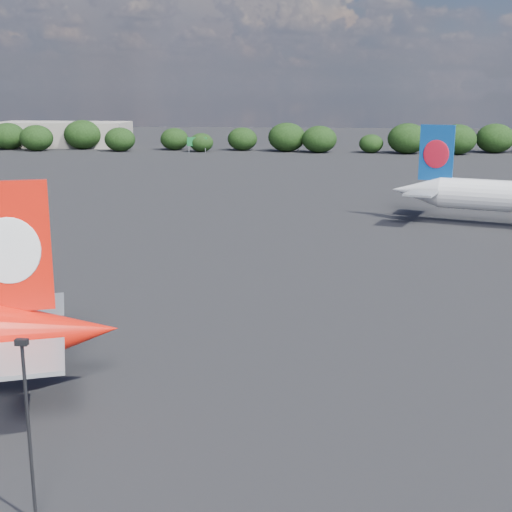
{
  "coord_description": "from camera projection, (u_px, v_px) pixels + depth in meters",
  "views": [
    {
      "loc": [
        20.76,
        -35.9,
        19.54
      ],
      "look_at": [
        16.0,
        12.0,
        8.0
      ],
      "focal_mm": 50.0,
      "sensor_mm": 36.0,
      "label": 1
    }
  ],
  "objects": [
    {
      "name": "horizon_treeline",
      "position": [
        286.0,
        138.0,
        213.52
      ],
      "size": [
        205.54,
        17.47,
        9.07
      ],
      "color": "black",
      "rests_on": "ground"
    },
    {
      "name": "ground",
      "position": [
        176.0,
        229.0,
        99.35
      ],
      "size": [
        500.0,
        500.0,
        0.0
      ],
      "primitive_type": "plane",
      "color": "black",
      "rests_on": "ground"
    },
    {
      "name": "terminal_building",
      "position": [
        64.0,
        134.0,
        232.4
      ],
      "size": [
        42.0,
        16.0,
        8.0
      ],
      "color": "gray",
      "rests_on": "ground"
    },
    {
      "name": "apron_lamp_post",
      "position": [
        28.0,
        421.0,
        31.54
      ],
      "size": [
        0.55,
        0.3,
        8.91
      ],
      "color": "black",
      "rests_on": "ground"
    },
    {
      "name": "billboard_yellow",
      "position": [
        298.0,
        139.0,
        215.36
      ],
      "size": [
        5.0,
        0.3,
        5.5
      ],
      "color": "gold",
      "rests_on": "ground"
    },
    {
      "name": "highway_sign",
      "position": [
        197.0,
        142.0,
        212.6
      ],
      "size": [
        6.0,
        0.3,
        4.5
      ],
      "color": "#156D30",
      "rests_on": "ground"
    }
  ]
}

